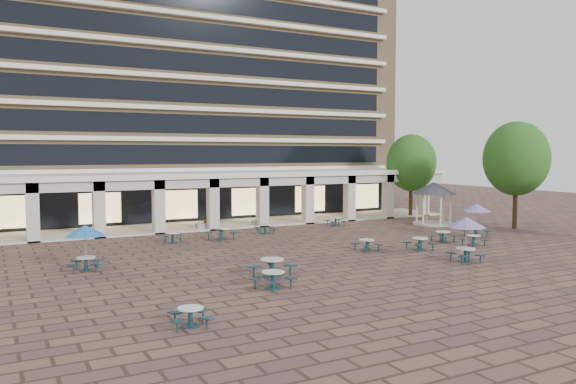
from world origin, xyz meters
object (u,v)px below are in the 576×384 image
picnic_table_1 (273,278)px  planter_right (261,220)px  gazebo (434,193)px  picnic_table_2 (420,243)px  planter_left (206,224)px  picnic_table_0 (191,315)px

picnic_table_1 → planter_right: bearing=47.5°
gazebo → planter_right: size_ratio=2.51×
picnic_table_2 → planter_right: 15.41m
picnic_table_2 → gazebo: 13.13m
picnic_table_2 → planter_left: 17.15m
picnic_table_0 → gazebo: gazebo is taller
picnic_table_1 → gazebo: size_ratio=0.54×
picnic_table_1 → picnic_table_2: size_ratio=1.14×
picnic_table_1 → planter_right: (8.63, 19.42, -0.01)m
gazebo → planter_right: 14.47m
picnic_table_0 → picnic_table_1: size_ratio=0.84×
picnic_table_2 → picnic_table_1: bearing=-156.5°
picnic_table_0 → picnic_table_2: size_ratio=0.96×
picnic_table_2 → gazebo: (9.34, 8.96, 2.19)m
planter_left → planter_right: size_ratio=1.00×
picnic_table_2 → gazebo: size_ratio=0.47×
picnic_table_0 → picnic_table_1: bearing=47.6°
planter_left → planter_right: 4.73m
picnic_table_1 → planter_right: 21.25m
gazebo → picnic_table_1: bearing=-148.2°
picnic_table_0 → planter_right: planter_right is taller
picnic_table_1 → gazebo: bearing=13.2°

